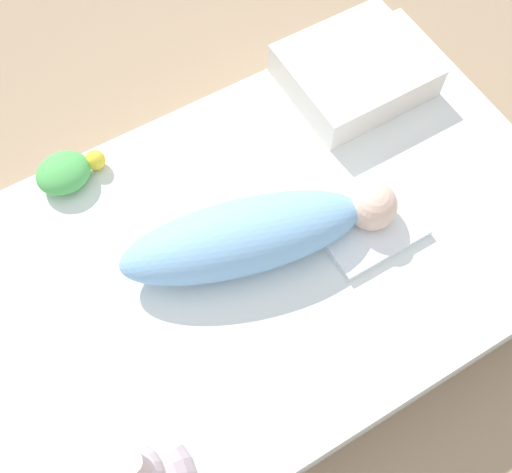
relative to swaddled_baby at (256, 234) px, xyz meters
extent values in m
plane|color=#9E8466|center=(0.03, -0.01, -0.29)|extent=(12.00, 12.00, 0.00)
cube|color=white|center=(0.03, -0.01, -0.18)|extent=(1.34, 0.85, 0.22)
cube|color=white|center=(0.24, -0.08, -0.05)|extent=(0.22, 0.18, 0.02)
ellipsoid|color=#7FB7E5|center=(-0.03, 0.01, 0.00)|extent=(0.54, 0.29, 0.13)
sphere|color=beige|center=(0.25, -0.07, -0.01)|extent=(0.11, 0.11, 0.11)
cube|color=white|center=(0.44, 0.27, -0.02)|extent=(0.33, 0.29, 0.09)
cylinder|color=silver|center=(-0.38, -0.33, 0.25)|extent=(0.03, 0.03, 0.09)
ellipsoid|color=#51B756|center=(-0.29, 0.37, -0.03)|extent=(0.12, 0.11, 0.06)
sphere|color=yellow|center=(-0.21, 0.37, -0.04)|extent=(0.05, 0.05, 0.05)
camera|label=1|loc=(-0.28, -0.48, 1.11)|focal=42.00mm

